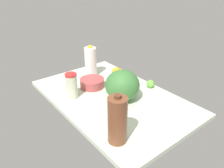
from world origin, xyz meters
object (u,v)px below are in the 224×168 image
milk_jug (91,62)px  orange_beside_bowl (117,72)px  tumbler_cup (72,86)px  watermelon (122,85)px  lime_loose (150,84)px  chocolate_milk_jug (117,120)px  mixing_bowl (92,83)px

milk_jug → orange_beside_bowl: milk_jug is taller
tumbler_cup → watermelon: bearing=-132.4°
milk_jug → lime_loose: size_ratio=4.30×
chocolate_milk_jug → watermelon: chocolate_milk_jug is taller
mixing_bowl → orange_beside_bowl: orange_beside_bowl is taller
lime_loose → mixing_bowl: bearing=49.8°
mixing_bowl → orange_beside_bowl: 26.86cm
chocolate_milk_jug → mixing_bowl: bearing=-21.9°
lime_loose → orange_beside_bowl: bearing=15.0°
orange_beside_bowl → chocolate_milk_jug: bearing=140.7°
lime_loose → tumbler_cup: bearing=66.0°
milk_jug → lime_loose: milk_jug is taller
chocolate_milk_jug → lime_loose: size_ratio=4.56×
tumbler_cup → watermelon: size_ratio=0.78×
mixing_bowl → lime_loose: (-29.70, -35.19, -0.20)cm
chocolate_milk_jug → orange_beside_bowl: size_ratio=3.30×
milk_jug → mixing_bowl: 23.60cm
tumbler_cup → mixing_bowl: bearing=-76.4°
chocolate_milk_jug → orange_beside_bowl: 81.08cm
watermelon → mixing_bowl: size_ratio=1.26×
lime_loose → watermelon: bearing=89.2°
lime_loose → orange_beside_bowl: orange_beside_bowl is taller
milk_jug → watermelon: milk_jug is taller
tumbler_cup → orange_beside_bowl: 48.00cm
tumbler_cup → chocolate_milk_jug: size_ratio=0.66×
orange_beside_bowl → milk_jug: bearing=42.8°
chocolate_milk_jug → watermelon: (31.25, -30.44, -2.48)cm
watermelon → chocolate_milk_jug: bearing=135.8°
chocolate_milk_jug → mixing_bowl: size_ratio=1.48×
watermelon → lime_loose: bearing=-90.8°
tumbler_cup → watermelon: 36.11cm
orange_beside_bowl → watermelon: bearing=146.4°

